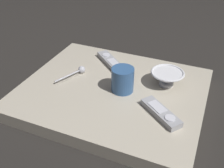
{
  "coord_description": "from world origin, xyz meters",
  "views": [
    {
      "loc": [
        0.32,
        -0.76,
        0.63
      ],
      "look_at": [
        -0.0,
        -0.01,
        0.07
      ],
      "focal_mm": 42.61,
      "sensor_mm": 36.0,
      "label": 1
    }
  ],
  "objects": [
    {
      "name": "ground_plane",
      "position": [
        0.0,
        0.0,
        0.0
      ],
      "size": [
        6.0,
        6.0,
        0.0
      ],
      "primitive_type": "plane",
      "color": "black"
    },
    {
      "name": "teaspoon",
      "position": [
        -0.16,
        0.04,
        0.06
      ],
      "size": [
        0.07,
        0.14,
        0.03
      ],
      "color": "silver",
      "rests_on": "table"
    },
    {
      "name": "tv_remote_near",
      "position": [
        0.21,
        -0.09,
        0.06
      ],
      "size": [
        0.16,
        0.14,
        0.02
      ],
      "color": "#9E9EA3",
      "rests_on": "table"
    },
    {
      "name": "table",
      "position": [
        0.0,
        0.0,
        0.02
      ],
      "size": [
        0.68,
        0.57,
        0.05
      ],
      "color": "#B7AD99",
      "rests_on": "ground"
    },
    {
      "name": "tv_remote_far",
      "position": [
        -0.07,
        0.16,
        0.06
      ],
      "size": [
        0.18,
        0.16,
        0.02
      ],
      "color": "#9E9EA3",
      "rests_on": "table"
    },
    {
      "name": "coffee_mug",
      "position": [
        0.04,
        -0.0,
        0.1
      ],
      "size": [
        0.08,
        0.08,
        0.09
      ],
      "color": "#33598C",
      "rests_on": "table"
    },
    {
      "name": "cereal_bowl",
      "position": [
        0.18,
        0.1,
        0.08
      ],
      "size": [
        0.13,
        0.13,
        0.06
      ],
      "color": "silver",
      "rests_on": "table"
    }
  ]
}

